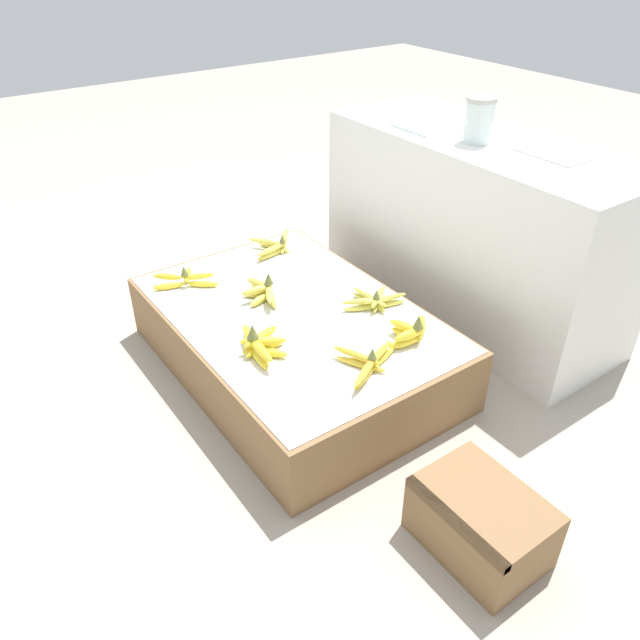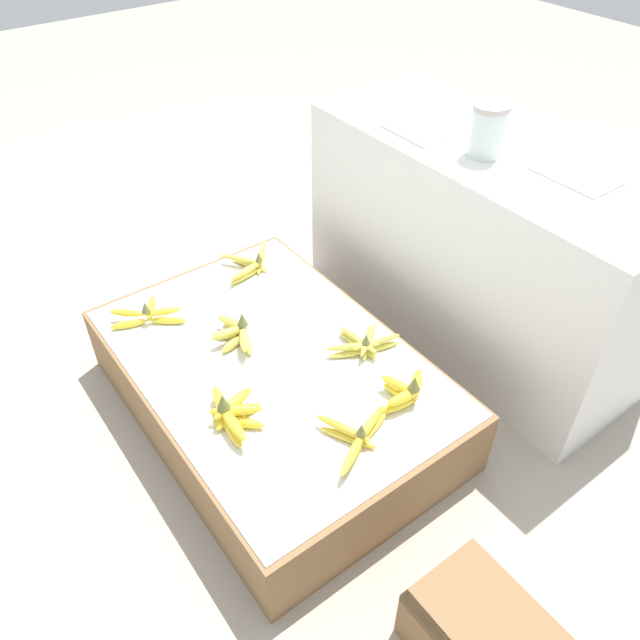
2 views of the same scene
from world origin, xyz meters
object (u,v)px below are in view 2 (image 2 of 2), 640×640
(banana_bunch_back_right, at_px, (406,391))
(foam_tray_white, at_px, (576,173))
(banana_bunch_back_midright, at_px, (364,344))
(glass_jar, at_px, (487,130))
(banana_bunch_front_left, at_px, (147,315))
(banana_bunch_middle_right, at_px, (356,437))
(banana_bunch_front_midright, at_px, (231,413))
(banana_bunch_middle_midleft, at_px, (237,333))
(banana_bunch_back_left, at_px, (252,263))

(banana_bunch_back_right, xyz_separation_m, foam_tray_white, (-0.06, 0.67, 0.46))
(banana_bunch_back_midright, bearing_deg, glass_jar, 98.41)
(banana_bunch_back_right, xyz_separation_m, glass_jar, (-0.31, 0.55, 0.54))
(banana_bunch_front_left, xyz_separation_m, foam_tray_white, (0.72, 1.12, 0.47))
(banana_bunch_middle_right, relative_size, foam_tray_white, 1.08)
(glass_jar, bearing_deg, banana_bunch_front_midright, -85.44)
(banana_bunch_middle_midleft, bearing_deg, glass_jar, 76.24)
(banana_bunch_front_left, bearing_deg, glass_jar, 65.31)
(banana_bunch_front_left, relative_size, banana_bunch_middle_right, 0.90)
(banana_bunch_middle_midleft, xyz_separation_m, banana_bunch_back_left, (-0.31, 0.25, -0.01))
(banana_bunch_back_right, height_order, glass_jar, glass_jar)
(glass_jar, bearing_deg, banana_bunch_back_right, -60.55)
(banana_bunch_front_midright, distance_m, banana_bunch_back_midright, 0.49)
(banana_bunch_back_midright, height_order, banana_bunch_back_right, banana_bunch_back_right)
(banana_bunch_front_left, height_order, banana_bunch_back_right, banana_bunch_back_right)
(banana_bunch_middle_midleft, xyz_separation_m, glass_jar, (0.20, 0.82, 0.54))
(banana_bunch_middle_midleft, bearing_deg, banana_bunch_front_midright, -33.29)
(banana_bunch_front_left, height_order, banana_bunch_back_midright, banana_bunch_front_left)
(banana_bunch_front_midright, height_order, banana_bunch_middle_midleft, banana_bunch_front_midright)
(banana_bunch_front_left, height_order, banana_bunch_middle_midleft, banana_bunch_middle_midleft)
(banana_bunch_back_right, distance_m, glass_jar, 0.83)
(banana_bunch_front_midright, relative_size, glass_jar, 1.48)
(banana_bunch_back_midright, distance_m, foam_tray_white, 0.81)
(foam_tray_white, bearing_deg, banana_bunch_middle_midleft, -116.11)
(banana_bunch_front_left, relative_size, banana_bunch_back_right, 1.14)
(banana_bunch_middle_midleft, height_order, banana_bunch_back_midright, banana_bunch_middle_midleft)
(banana_bunch_middle_right, height_order, banana_bunch_back_right, banana_bunch_back_right)
(banana_bunch_front_left, distance_m, banana_bunch_middle_right, 0.85)
(banana_bunch_middle_midleft, bearing_deg, banana_bunch_back_right, 27.35)
(banana_bunch_front_midright, bearing_deg, foam_tray_white, 80.99)
(banana_bunch_back_right, bearing_deg, foam_tray_white, 94.72)
(banana_bunch_front_left, distance_m, banana_bunch_middle_midleft, 0.32)
(banana_bunch_front_midright, relative_size, banana_bunch_back_midright, 1.01)
(banana_bunch_front_midright, relative_size, banana_bunch_middle_right, 0.94)
(banana_bunch_front_midright, xyz_separation_m, foam_tray_white, (0.18, 1.12, 0.47))
(banana_bunch_front_midright, height_order, banana_bunch_middle_right, banana_bunch_front_midright)
(glass_jar, relative_size, foam_tray_white, 0.68)
(banana_bunch_middle_right, distance_m, banana_bunch_back_midright, 0.37)
(banana_bunch_back_right, height_order, foam_tray_white, foam_tray_white)
(banana_bunch_back_right, relative_size, glass_jar, 1.25)
(banana_bunch_front_left, xyz_separation_m, banana_bunch_back_right, (0.78, 0.45, 0.01))
(banana_bunch_middle_midleft, bearing_deg, banana_bunch_back_left, 141.30)
(banana_bunch_front_midright, relative_size, foam_tray_white, 1.02)
(banana_bunch_front_left, bearing_deg, foam_tray_white, 57.31)
(banana_bunch_front_midright, xyz_separation_m, banana_bunch_back_left, (-0.59, 0.43, -0.01))
(banana_bunch_front_left, height_order, banana_bunch_middle_right, banana_bunch_front_left)
(banana_bunch_middle_right, relative_size, banana_bunch_back_midright, 1.08)
(banana_bunch_front_left, relative_size, banana_bunch_back_midright, 0.97)
(banana_bunch_front_midright, bearing_deg, banana_bunch_middle_midleft, 146.71)
(banana_bunch_back_right, relative_size, foam_tray_white, 0.85)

